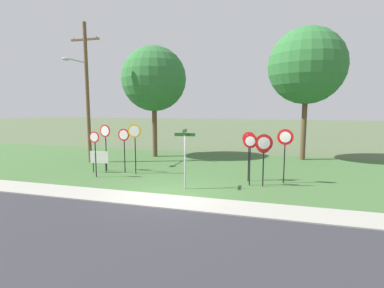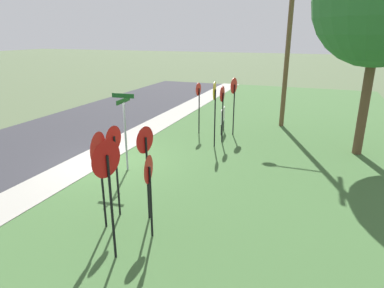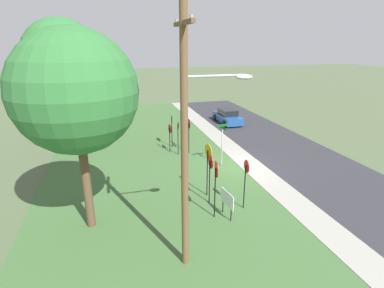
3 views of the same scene
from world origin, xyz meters
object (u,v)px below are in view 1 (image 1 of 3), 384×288
at_px(stop_sign_far_center, 95,145).
at_px(yield_sign_center, 250,147).
at_px(yield_sign_far_right, 249,145).
at_px(utility_pole, 86,89).
at_px(yield_sign_near_left, 264,151).
at_px(stop_sign_near_right, 135,138).
at_px(yield_sign_near_right, 285,143).
at_px(notice_board, 99,158).
at_px(stop_sign_far_left, 124,141).
at_px(oak_tree_right, 307,66).
at_px(oak_tree_left, 154,79).
at_px(stop_sign_near_left, 105,137).
at_px(street_name_post, 185,154).
at_px(yield_sign_far_left, 264,147).

height_order(stop_sign_far_center, yield_sign_center, yield_sign_center).
height_order(yield_sign_far_right, utility_pole, utility_pole).
xyz_separation_m(yield_sign_near_left, utility_pole, (-11.64, 1.65, 3.46)).
distance_m(stop_sign_near_right, yield_sign_near_right, 8.04).
bearing_deg(yield_sign_near_left, notice_board, 174.81).
relative_size(yield_sign_near_left, yield_sign_far_right, 0.82).
bearing_deg(yield_sign_center, stop_sign_far_left, 174.77).
bearing_deg(yield_sign_far_right, yield_sign_near_left, 41.00).
height_order(stop_sign_far_left, oak_tree_right, oak_tree_right).
relative_size(stop_sign_far_center, oak_tree_left, 0.30).
relative_size(stop_sign_far_center, notice_board, 1.99).
distance_m(stop_sign_near_left, oak_tree_right, 14.38).
height_order(street_name_post, oak_tree_right, oak_tree_right).
bearing_deg(street_name_post, yield_sign_near_left, 33.91).
relative_size(stop_sign_near_left, stop_sign_far_left, 1.08).
xyz_separation_m(stop_sign_near_right, street_name_post, (3.61, -2.15, -0.41)).
distance_m(yield_sign_near_left, utility_pole, 12.26).
xyz_separation_m(oak_tree_left, oak_tree_right, (10.80, 1.68, 0.76)).
xyz_separation_m(yield_sign_near_left, oak_tree_left, (-8.28, 5.22, 4.31)).
height_order(yield_sign_near_left, street_name_post, street_name_post).
distance_m(yield_sign_near_left, yield_sign_center, 1.45).
distance_m(yield_sign_far_right, utility_pole, 11.55).
distance_m(yield_sign_far_right, oak_tree_right, 9.31).
relative_size(yield_sign_far_left, yield_sign_far_right, 0.99).
height_order(stop_sign_near_right, stop_sign_far_left, stop_sign_near_right).
height_order(yield_sign_near_left, yield_sign_center, yield_sign_center).
bearing_deg(notice_board, yield_sign_center, -10.34).
xyz_separation_m(stop_sign_near_left, street_name_post, (5.68, -2.46, -0.35)).
xyz_separation_m(stop_sign_near_left, stop_sign_far_left, (1.32, -0.18, -0.17)).
height_order(stop_sign_far_center, utility_pole, utility_pole).
height_order(stop_sign_far_left, yield_sign_near_left, stop_sign_far_left).
xyz_separation_m(yield_sign_near_left, yield_sign_far_left, (0.05, -1.30, 0.35)).
height_order(stop_sign_near_left, yield_sign_near_right, stop_sign_near_left).
bearing_deg(stop_sign_far_left, yield_sign_near_left, 3.32).
bearing_deg(yield_sign_far_right, utility_pole, 177.79).
bearing_deg(street_name_post, stop_sign_near_right, 144.61).
distance_m(yield_sign_far_left, yield_sign_far_right, 1.14).
xyz_separation_m(street_name_post, oak_tree_left, (-4.88, 7.93, 4.18)).
bearing_deg(yield_sign_near_right, yield_sign_near_left, 170.42).
bearing_deg(stop_sign_far_left, yield_sign_far_left, -6.16).
distance_m(utility_pole, notice_board, 5.40).
bearing_deg(yield_sign_near_right, stop_sign_far_left, -168.98).
distance_m(yield_sign_far_left, notice_board, 9.33).
relative_size(stop_sign_far_center, oak_tree_right, 0.27).
relative_size(notice_board, oak_tree_left, 0.15).
bearing_deg(yield_sign_far_right, oak_tree_left, 151.85).
height_order(stop_sign_near_left, yield_sign_far_left, stop_sign_near_left).
bearing_deg(stop_sign_far_left, stop_sign_far_center, -123.02).
xyz_separation_m(stop_sign_near_left, notice_board, (-0.12, -0.54, -1.18)).
bearing_deg(utility_pole, stop_sign_near_left, -36.66).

